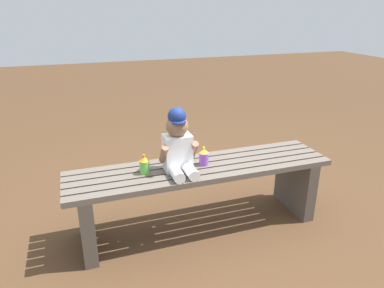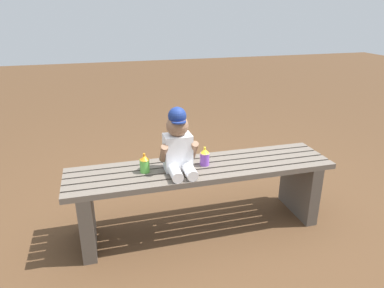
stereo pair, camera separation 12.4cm
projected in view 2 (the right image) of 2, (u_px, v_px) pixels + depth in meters
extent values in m
plane|color=#4C331E|center=(201.00, 226.00, 2.45)|extent=(16.00, 16.00, 0.00)
cube|color=#60564C|center=(210.00, 180.00, 2.14)|extent=(1.72, 0.07, 0.04)
cube|color=#60564C|center=(205.00, 174.00, 2.22)|extent=(1.72, 0.07, 0.04)
cube|color=#60564C|center=(202.00, 169.00, 2.29)|extent=(1.72, 0.07, 0.04)
cube|color=#60564C|center=(198.00, 163.00, 2.37)|extent=(1.72, 0.07, 0.04)
cube|color=#60564C|center=(195.00, 159.00, 2.44)|extent=(1.72, 0.07, 0.04)
cube|color=#524941|center=(87.00, 216.00, 2.19)|extent=(0.08, 0.40, 0.42)
cube|color=#524941|center=(299.00, 186.00, 2.56)|extent=(0.08, 0.40, 0.42)
cube|color=white|center=(178.00, 152.00, 2.21)|extent=(0.17, 0.12, 0.23)
sphere|color=#8C664C|center=(177.00, 126.00, 2.14)|extent=(0.14, 0.14, 0.14)
cylinder|color=navy|center=(179.00, 122.00, 2.10)|extent=(0.09, 0.09, 0.01)
sphere|color=navy|center=(177.00, 116.00, 2.12)|extent=(0.11, 0.11, 0.11)
cylinder|color=white|center=(175.00, 173.00, 2.12)|extent=(0.07, 0.16, 0.07)
cylinder|color=white|center=(190.00, 171.00, 2.14)|extent=(0.07, 0.16, 0.07)
cylinder|color=#8C664C|center=(164.00, 153.00, 2.15)|extent=(0.04, 0.12, 0.14)
cylinder|color=#8C664C|center=(193.00, 150.00, 2.20)|extent=(0.04, 0.12, 0.14)
cylinder|color=#66CC4C|center=(145.00, 166.00, 2.19)|extent=(0.06, 0.06, 0.08)
cone|color=orange|center=(144.00, 158.00, 2.17)|extent=(0.06, 0.06, 0.03)
cylinder|color=orange|center=(144.00, 155.00, 2.16)|extent=(0.01, 0.01, 0.02)
cylinder|color=#8C4CCC|center=(205.00, 159.00, 2.29)|extent=(0.06, 0.06, 0.08)
cone|color=yellow|center=(205.00, 151.00, 2.27)|extent=(0.06, 0.06, 0.03)
cylinder|color=yellow|center=(205.00, 149.00, 2.26)|extent=(0.01, 0.01, 0.02)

